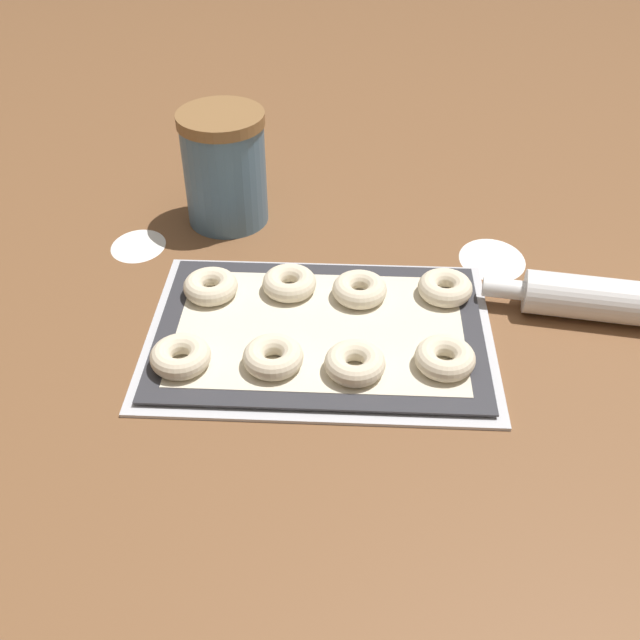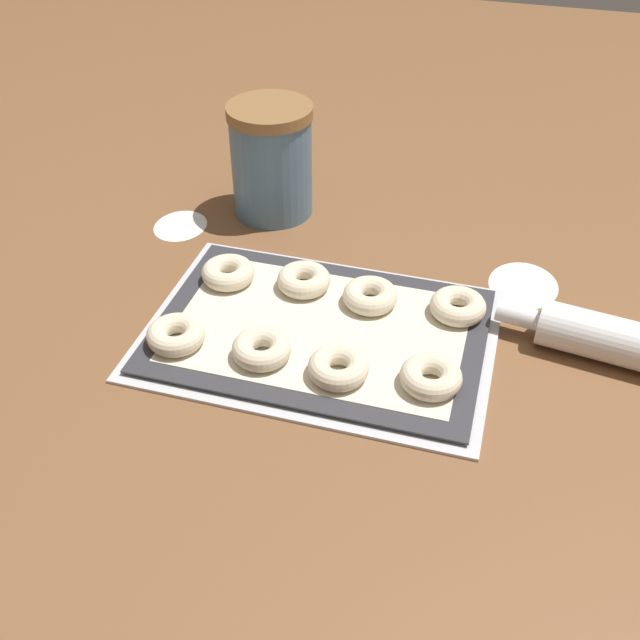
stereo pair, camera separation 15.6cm
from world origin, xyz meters
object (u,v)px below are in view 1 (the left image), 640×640
Objects in this scene: bagel_front_mid_left at (273,357)px; bagel_back_mid_left at (289,283)px; bagel_back_far_left at (211,286)px; bagel_back_mid_right at (360,289)px; bagel_back_far_right at (445,288)px; baking_tray at (320,333)px; bagel_front_mid_right at (355,363)px; bagel_front_far_right at (445,358)px; bagel_front_far_left at (180,356)px; flour_canister at (225,168)px.

bagel_back_mid_left is (0.01, 0.14, 0.00)m from bagel_front_mid_left.
bagel_front_mid_left is at bearing -54.60° from bagel_back_far_left.
bagel_back_far_right is at bearing 4.70° from bagel_back_mid_right.
baking_tray is 6.05× the size of bagel_front_mid_right.
bagel_front_mid_left is 0.09m from bagel_front_mid_right.
bagel_front_far_right is 1.00× the size of bagel_back_mid_left.
bagel_front_mid_left and bagel_back_mid_left have the same top height.
bagel_back_far_left is at bearing 156.82° from bagel_front_far_right.
bagel_back_mid_right is (0.18, 0.00, 0.00)m from bagel_back_far_left.
bagel_front_far_left and bagel_front_mid_left have the same top height.
bagel_back_mid_right is 0.11m from bagel_back_far_right.
bagel_back_far_right is at bearing -0.17° from bagel_back_mid_left.
bagel_front_far_left is 0.29m from bagel_front_far_right.
bagel_back_far_right is at bearing 2.21° from bagel_back_far_left.
bagel_back_far_right is (0.10, 0.01, 0.00)m from bagel_back_mid_right.
flour_canister is at bearing 134.29° from bagel_back_mid_right.
bagel_front_mid_left reaches higher than baking_tray.
flour_canister is (-0.14, 0.26, 0.08)m from baking_tray.
bagel_back_far_right is (0.19, -0.00, 0.00)m from bagel_back_mid_left.
bagel_back_far_right is (0.29, 0.01, 0.00)m from bagel_back_far_left.
bagel_back_mid_left is 0.19m from bagel_back_far_right.
bagel_front_far_left is at bearing -154.78° from baking_tray.
bagel_back_mid_left is at bearing 179.83° from bagel_back_far_right.
bagel_front_mid_left and bagel_front_far_right have the same top height.
bagel_back_far_left reaches higher than baking_tray.
bagel_back_far_left is (-0.28, 0.12, 0.00)m from bagel_front_far_right.
bagel_front_mid_right is 0.18m from bagel_back_far_right.
bagel_front_far_left is at bearing -90.92° from flour_canister.
flour_canister is (-0.19, 0.20, 0.06)m from bagel_back_mid_right.
bagel_back_mid_right is at bearing 53.56° from baking_tray.
bagel_back_mid_left is 0.09m from bagel_back_mid_right.
bagel_front_mid_left is at bearing -126.21° from bagel_back_mid_right.
bagel_front_far_left is 1.00× the size of bagel_front_mid_right.
bagel_front_far_left and bagel_back_far_right have the same top height.
bagel_front_far_left is at bearing -177.80° from bagel_front_far_right.
bagel_back_mid_left is at bearing 87.11° from bagel_front_mid_left.
bagel_back_mid_right is at bearing -6.03° from bagel_back_mid_left.
bagel_front_far_left is at bearing 179.48° from bagel_front_mid_right.
bagel_front_far_left and bagel_back_mid_left have the same top height.
bagel_back_mid_left is (0.10, 0.01, 0.00)m from bagel_back_far_left.
bagel_front_mid_left and bagel_back_mid_right have the same top height.
bagel_back_mid_left is at bearing 6.90° from bagel_back_far_left.
bagel_front_far_left is 1.00× the size of bagel_front_mid_left.
bagel_front_far_left is at bearing -127.48° from bagel_back_mid_left.
baking_tray is at bearing 156.94° from bagel_front_far_right.
flour_canister reaches higher than bagel_back_mid_left.
flour_canister is (-0.30, 0.19, 0.06)m from bagel_back_far_right.
bagel_front_far_right is 1.00× the size of bagel_back_far_left.
bagel_back_mid_left is at bearing 52.52° from bagel_front_far_left.
bagel_back_mid_left is at bearing 173.97° from bagel_back_mid_right.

